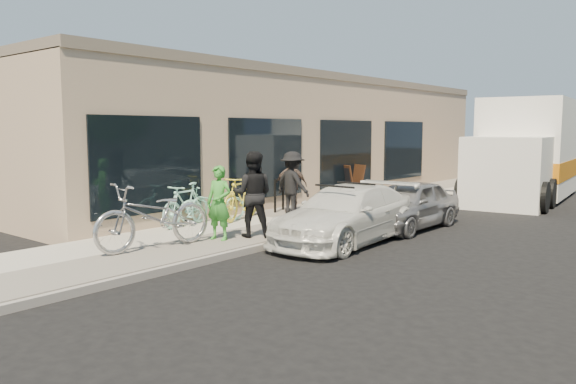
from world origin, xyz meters
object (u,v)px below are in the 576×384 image
Objects in this scene: cruiser_bike_c at (241,197)px; bystander_b at (291,185)px; bike_rack at (279,191)px; sedan_silver at (408,205)px; bystander_a at (292,184)px; man_standing at (253,194)px; tandem_bike at (154,216)px; woman_rider at (219,203)px; moving_truck at (526,155)px; cruiser_bike_b at (213,204)px; sandwich_board at (352,181)px; sedan_white at (346,214)px; cruiser_bike_a at (186,205)px.

bystander_b reaches higher than cruiser_bike_c.
sedan_silver reaches higher than bike_rack.
bike_rack is 0.93m from bystander_a.
sedan_silver is 4.09m from man_standing.
woman_rider is at bearing 84.86° from tandem_bike.
cruiser_bike_b is at bearing -116.22° from moving_truck.
cruiser_bike_b is at bearing 124.23° from tandem_bike.
cruiser_bike_c is (0.50, -5.77, 0.01)m from sandwich_board.
woman_rider reaches higher than tandem_bike.
sedan_white is at bearing -98.80° from moving_truck.
tandem_bike reaches higher than cruiser_bike_b.
bike_rack is 0.55× the size of cruiser_bike_a.
cruiser_bike_b is 1.15× the size of bystander_b.
man_standing is (1.98, -3.18, 0.34)m from bike_rack.
tandem_bike is 2.17m from man_standing.
woman_rider reaches higher than sandwich_board.
cruiser_bike_b is at bearing -129.71° from cruiser_bike_c.
cruiser_bike_b is (0.21, -6.47, -0.10)m from sandwich_board.
bike_rack is at bearing 76.69° from cruiser_bike_a.
woman_rider is 2.30m from cruiser_bike_b.
man_standing reaches higher than bystander_a.
bike_rack is at bearing 100.73° from woman_rider.
sedan_silver is at bearing 75.73° from tandem_bike.
tandem_bike is at bearing -114.85° from bystander_b.
moving_truck is at bearing -135.10° from man_standing.
bystander_a reaches higher than tandem_bike.
man_standing is at bearing -10.32° from cruiser_bike_a.
woman_rider is 1.92m from cruiser_bike_a.
tandem_bike is (1.39, -5.25, 0.08)m from bike_rack.
cruiser_bike_b is (-3.51, -0.56, -0.01)m from sedan_white.
bystander_b reaches higher than bike_rack.
woman_rider is at bearing -133.11° from sedan_white.
bike_rack is 0.13× the size of moving_truck.
tandem_bike is at bearing -41.48° from cruiser_bike_b.
sedan_white reaches higher than cruiser_bike_a.
bystander_b is (-3.11, 1.95, 0.29)m from sedan_white.
cruiser_bike_b is (0.04, 0.81, -0.05)m from cruiser_bike_a.
tandem_bike reaches higher than cruiser_bike_a.
cruiser_bike_b is (-0.06, -2.41, -0.10)m from bike_rack.
cruiser_bike_c reaches higher than cruiser_bike_b.
man_standing is (-1.98, -11.65, -0.48)m from moving_truck.
tandem_bike reaches higher than sandwich_board.
bystander_b is at bearing 108.37° from tandem_bike.
bystander_a is at bearing 88.61° from cruiser_bike_b.
cruiser_bike_b is at bearing 73.97° from bystander_a.
bystander_a is 0.68m from bystander_b.
cruiser_bike_a is at bearing -115.10° from moving_truck.
sedan_white is at bearing -19.77° from cruiser_bike_c.
sedan_white is 3.05m from bystander_a.
bystander_a is at bearing 149.10° from sedan_white.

